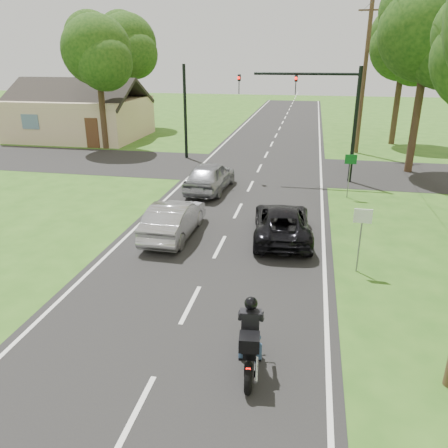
{
  "coord_description": "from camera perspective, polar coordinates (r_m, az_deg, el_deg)",
  "views": [
    {
      "loc": [
        2.96,
        -10.14,
        6.48
      ],
      "look_at": [
        0.36,
        3.0,
        1.3
      ],
      "focal_mm": 35.0,
      "sensor_mm": 36.0,
      "label": 1
    }
  ],
  "objects": [
    {
      "name": "dark_suv",
      "position": [
        16.51,
        7.6,
        0.2
      ],
      "size": [
        2.47,
        4.63,
        1.24
      ],
      "primitive_type": "imported",
      "rotation": [
        0.0,
        0.0,
        3.24
      ],
      "color": "black",
      "rests_on": "road"
    },
    {
      "name": "traffic_signal",
      "position": [
        24.25,
        12.49,
        15.12
      ],
      "size": [
        6.38,
        0.44,
        6.0
      ],
      "color": "black",
      "rests_on": "ground"
    },
    {
      "name": "silver_suv",
      "position": [
        22.27,
        -1.83,
        6.27
      ],
      "size": [
        2.07,
        4.53,
        1.51
      ],
      "primitive_type": "imported",
      "rotation": [
        0.0,
        0.0,
        3.08
      ],
      "color": "#929399",
      "rests_on": "road"
    },
    {
      "name": "signal_pole_far",
      "position": [
        29.51,
        -5.08,
        14.29
      ],
      "size": [
        0.2,
        0.2,
        6.0
      ],
      "primitive_type": "cylinder",
      "color": "black",
      "rests_on": "ground"
    },
    {
      "name": "tree_left_far",
      "position": [
        43.24,
        -12.32,
        21.57
      ],
      "size": [
        5.76,
        5.58,
        10.14
      ],
      "color": "#332316",
      "rests_on": "ground"
    },
    {
      "name": "cross_road",
      "position": [
        27.09,
        4.65,
        7.25
      ],
      "size": [
        60.0,
        7.0,
        0.01
      ],
      "primitive_type": "cube",
      "color": "black",
      "rests_on": "ground"
    },
    {
      "name": "ground",
      "position": [
        12.39,
        -4.39,
        -10.45
      ],
      "size": [
        140.0,
        140.0,
        0.0
      ],
      "primitive_type": "plane",
      "color": "#2D5B19",
      "rests_on": "ground"
    },
    {
      "name": "utility_pole_far",
      "position": [
        32.33,
        17.82,
        17.72
      ],
      "size": [
        1.6,
        0.28,
        10.0
      ],
      "color": "brown",
      "rests_on": "ground"
    },
    {
      "name": "silver_sedan",
      "position": [
        16.66,
        -6.57,
        0.66
      ],
      "size": [
        1.48,
        4.14,
        1.36
      ],
      "primitive_type": "imported",
      "rotation": [
        0.0,
        0.0,
        3.13
      ],
      "color": "#A4A4A9",
      "rests_on": "road"
    },
    {
      "name": "tree_row_e",
      "position": [
        36.51,
        22.97,
        20.16
      ],
      "size": [
        5.28,
        5.12,
        9.61
      ],
      "color": "#332316",
      "rests_on": "ground"
    },
    {
      "name": "tree_row_d",
      "position": [
        27.61,
        25.92,
        21.18
      ],
      "size": [
        5.76,
        5.58,
        10.45
      ],
      "color": "#332316",
      "rests_on": "ground"
    },
    {
      "name": "sign_green",
      "position": [
        21.77,
        16.16,
        7.35
      ],
      "size": [
        0.55,
        0.07,
        2.12
      ],
      "color": "slate",
      "rests_on": "ground"
    },
    {
      "name": "tree_left_near",
      "position": [
        33.34,
        -15.97,
        20.49
      ],
      "size": [
        5.12,
        4.96,
        9.22
      ],
      "color": "#332316",
      "rests_on": "ground"
    },
    {
      "name": "house",
      "position": [
        39.34,
        -18.2,
        13.25
      ],
      "size": [
        10.2,
        8.0,
        4.84
      ],
      "color": "#C7B88A",
      "rests_on": "ground"
    },
    {
      "name": "motorcycle_rider",
      "position": [
        9.75,
        3.42,
        -15.22
      ],
      "size": [
        0.63,
        2.09,
        1.8
      ],
      "rotation": [
        0.0,
        0.0,
        0.1
      ],
      "color": "black",
      "rests_on": "ground"
    },
    {
      "name": "sign_white",
      "position": [
        14.11,
        17.56,
        -0.14
      ],
      "size": [
        0.55,
        0.07,
        2.12
      ],
      "color": "slate",
      "rests_on": "ground"
    },
    {
      "name": "road",
      "position": [
        21.36,
        2.72,
        3.48
      ],
      "size": [
        8.0,
        100.0,
        0.01
      ],
      "primitive_type": "cube",
      "color": "black",
      "rests_on": "ground"
    }
  ]
}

